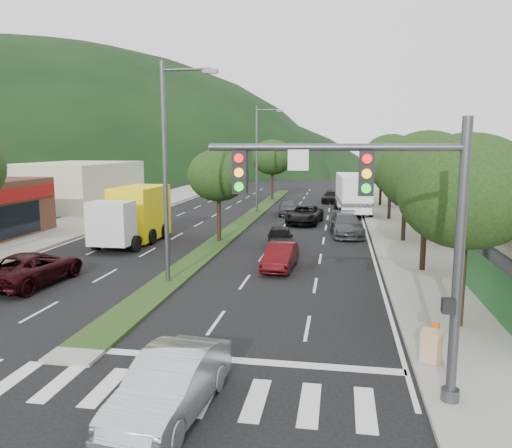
% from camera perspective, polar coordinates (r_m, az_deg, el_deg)
% --- Properties ---
extents(ground, '(160.00, 160.00, 0.00)m').
position_cam_1_polar(ground, '(16.88, -19.36, -13.64)').
color(ground, black).
rests_on(ground, ground).
extents(sidewalk_right, '(5.00, 90.00, 0.15)m').
position_cam_1_polar(sidewalk_right, '(39.34, 16.31, -0.57)').
color(sidewalk_right, gray).
rests_on(sidewalk_right, ground).
extents(sidewalk_left, '(6.00, 90.00, 0.15)m').
position_cam_1_polar(sidewalk_left, '(44.26, -18.57, 0.35)').
color(sidewalk_left, gray).
rests_on(sidewalk_left, ground).
extents(median, '(1.60, 56.00, 0.12)m').
position_cam_1_polar(median, '(42.75, -1.04, 0.51)').
color(median, '#1D3714').
rests_on(median, ground).
extents(crosswalk, '(19.00, 2.20, 0.01)m').
position_cam_1_polar(crosswalk, '(15.32, -23.10, -16.23)').
color(crosswalk, silver).
rests_on(crosswalk, ground).
extents(traffic_signal, '(6.12, 0.40, 7.00)m').
position_cam_1_polar(traffic_signal, '(12.20, 15.26, 0.65)').
color(traffic_signal, '#47494C').
rests_on(traffic_signal, ground).
extents(gas_canopy, '(12.20, 8.20, 5.25)m').
position_cam_1_polar(gas_canopy, '(37.32, 27.16, 5.38)').
color(gas_canopy, silver).
rests_on(gas_canopy, ground).
extents(bldg_left_far, '(9.00, 14.00, 4.60)m').
position_cam_1_polar(bldg_left_far, '(54.74, -19.82, 4.20)').
color(bldg_left_far, beige).
rests_on(bldg_left_far, ground).
extents(bldg_right_far, '(10.00, 16.00, 5.20)m').
position_cam_1_polar(bldg_right_far, '(58.85, 21.10, 4.72)').
color(bldg_right_far, beige).
rests_on(bldg_right_far, ground).
extents(hill_far, '(176.00, 132.00, 82.00)m').
position_cam_1_polar(hill_far, '(151.71, -25.93, 5.67)').
color(hill_far, black).
rests_on(hill_far, ground).
extents(tree_r_a, '(4.60, 4.60, 6.63)m').
position_cam_1_polar(tree_r_a, '(18.12, 22.98, 3.44)').
color(tree_r_a, black).
rests_on(tree_r_a, sidewalk_right).
extents(tree_r_b, '(4.80, 4.80, 6.94)m').
position_cam_1_polar(tree_r_b, '(25.93, 18.98, 5.59)').
color(tree_r_b, black).
rests_on(tree_r_b, sidewalk_right).
extents(tree_r_c, '(4.40, 4.40, 6.48)m').
position_cam_1_polar(tree_r_c, '(33.86, 16.78, 5.88)').
color(tree_r_c, black).
rests_on(tree_r_c, sidewalk_right).
extents(tree_r_d, '(5.00, 5.00, 7.17)m').
position_cam_1_polar(tree_r_d, '(43.77, 15.20, 7.13)').
color(tree_r_d, black).
rests_on(tree_r_d, sidewalk_right).
extents(tree_r_e, '(4.60, 4.60, 6.71)m').
position_cam_1_polar(tree_r_e, '(53.74, 14.17, 7.14)').
color(tree_r_e, black).
rests_on(tree_r_e, sidewalk_right).
extents(tree_med_near, '(4.00, 4.00, 6.02)m').
position_cam_1_polar(tree_med_near, '(32.56, -4.32, 5.57)').
color(tree_med_near, black).
rests_on(tree_med_near, median).
extents(tree_med_far, '(4.80, 4.80, 6.94)m').
position_cam_1_polar(tree_med_far, '(58.10, 1.88, 7.64)').
color(tree_med_far, black).
rests_on(tree_med_far, median).
extents(streetlight_near, '(2.60, 0.25, 10.00)m').
position_cam_1_polar(streetlight_near, '(22.87, -9.90, 6.93)').
color(streetlight_near, '#47494C').
rests_on(streetlight_near, ground).
extents(streetlight_mid, '(2.60, 0.25, 10.00)m').
position_cam_1_polar(streetlight_mid, '(47.18, 0.32, 8.04)').
color(streetlight_mid, '#47494C').
rests_on(streetlight_mid, ground).
extents(sedan_silver, '(2.00, 4.68, 1.50)m').
position_cam_1_polar(sedan_silver, '(12.55, -9.74, -17.64)').
color(sedan_silver, '#B9BCC2').
rests_on(sedan_silver, ground).
extents(suv_maroon, '(2.87, 5.58, 1.50)m').
position_cam_1_polar(suv_maroon, '(25.26, -24.17, -4.62)').
color(suv_maroon, black).
rests_on(suv_maroon, ground).
extents(car_queue_a, '(2.10, 4.09, 1.33)m').
position_cam_1_polar(car_queue_a, '(31.22, 2.78, -1.52)').
color(car_queue_a, black).
rests_on(car_queue_a, ground).
extents(car_queue_b, '(2.72, 5.51, 1.54)m').
position_cam_1_polar(car_queue_b, '(35.93, 10.26, -0.10)').
color(car_queue_b, '#434347').
rests_on(car_queue_b, ground).
extents(car_queue_c, '(1.62, 4.10, 1.33)m').
position_cam_1_polar(car_queue_c, '(25.89, 2.79, -3.72)').
color(car_queue_c, '#4B0C0F').
rests_on(car_queue_c, ground).
extents(car_queue_d, '(3.04, 5.56, 1.48)m').
position_cam_1_polar(car_queue_d, '(40.97, 5.59, 1.06)').
color(car_queue_d, black).
rests_on(car_queue_d, ground).
extents(car_queue_e, '(2.13, 4.34, 1.42)m').
position_cam_1_polar(car_queue_e, '(46.08, 3.66, 1.92)').
color(car_queue_e, '#454549').
rests_on(car_queue_e, ground).
extents(car_queue_f, '(2.23, 4.58, 1.28)m').
position_cam_1_polar(car_queue_f, '(56.72, 8.61, 3.09)').
color(car_queue_f, black).
rests_on(car_queue_f, ground).
extents(box_truck, '(3.03, 7.43, 3.63)m').
position_cam_1_polar(box_truck, '(33.65, -13.70, 0.81)').
color(box_truck, silver).
rests_on(box_truck, ground).
extents(motorhome, '(3.54, 9.58, 3.61)m').
position_cam_1_polar(motorhome, '(48.12, 10.99, 3.53)').
color(motorhome, white).
rests_on(motorhome, ground).
extents(a_frame_sign, '(0.72, 0.78, 1.29)m').
position_cam_1_polar(a_frame_sign, '(15.52, 19.40, -12.79)').
color(a_frame_sign, tan).
rests_on(a_frame_sign, sidewalk_right).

